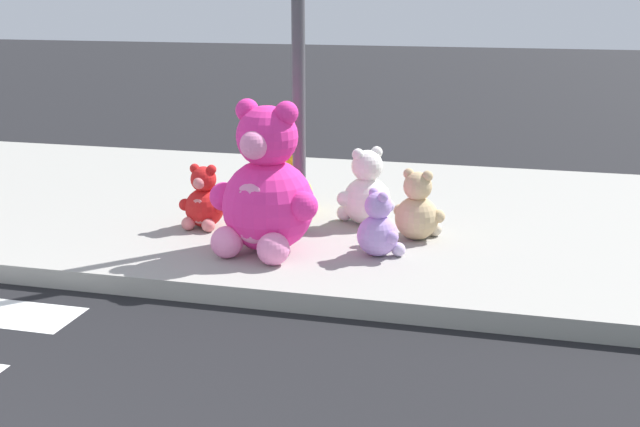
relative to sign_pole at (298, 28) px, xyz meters
name	(u,v)px	position (x,y,z in m)	size (l,w,h in m)	color
sidewalk	(224,208)	(-1.00, 0.80, -1.77)	(28.00, 4.40, 0.15)	#9E9B93
sign_pole	(298,28)	(0.00, 0.00, 0.00)	(0.56, 0.11, 3.20)	#4C4C51
plush_pink_large	(266,192)	(-0.10, -0.58, -1.22)	(0.91, 0.83, 1.19)	#F22D93
plush_yellow	(291,188)	(-0.23, 0.53, -1.46)	(0.42, 0.43, 0.59)	yellow
plush_red	(204,202)	(-0.83, -0.10, -1.48)	(0.43, 0.38, 0.56)	red
plush_white	(365,193)	(0.50, 0.37, -1.42)	(0.49, 0.49, 0.68)	white
plush_tan	(418,211)	(1.00, 0.04, -1.46)	(0.44, 0.42, 0.59)	tan
plush_lavender	(380,229)	(0.77, -0.47, -1.49)	(0.38, 0.37, 0.53)	#B28CD8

